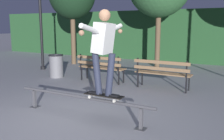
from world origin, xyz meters
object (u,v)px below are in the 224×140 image
Objects in this scene: grind_rail at (81,100)px; park_bench_leftmost at (101,66)px; park_bench_left_center at (162,71)px; skateboard at (104,95)px; skateboarder at (103,45)px; lamp_post_left at (40,8)px; trash_can at (56,66)px.

park_bench_leftmost reaches higher than grind_rail.
park_bench_left_center is at bearing 0.00° from park_bench_leftmost.
skateboard is (0.52, -0.00, 0.17)m from grind_rail.
skateboarder is at bearing -0.49° from skateboard.
lamp_post_left is at bearing 140.90° from grind_rail.
grind_rail is 1.99× the size of skateboarder.
park_bench_left_center is at bearing -9.31° from lamp_post_left.
park_bench_leftmost is at bearing 180.00° from park_bench_left_center.
park_bench_leftmost is 3.96m from lamp_post_left.
skateboard is 2.89m from park_bench_left_center.
skateboard is at bearing -36.17° from lamp_post_left.
trash_can is at bearing -31.70° from lamp_post_left.
lamp_post_left reaches higher than skateboarder.
skateboard is at bearing -94.41° from park_bench_left_center.
lamp_post_left reaches higher than trash_can.
lamp_post_left is at bearing 143.85° from skateboarder.
lamp_post_left is at bearing 165.23° from park_bench_leftmost.
skateboard is 0.20× the size of lamp_post_left.
park_bench_leftmost is (-1.81, 2.88, 0.02)m from skateboard.
park_bench_left_center is at bearing 75.62° from grind_rail.
lamp_post_left is (-4.62, 3.76, 2.13)m from grind_rail.
grind_rail is 0.79× the size of lamp_post_left.
skateboarder reaches higher than skateboard.
skateboard is at bearing -37.98° from trash_can.
trash_can is at bearing -178.63° from park_bench_left_center.
park_bench_left_center is at bearing 85.65° from skateboarder.
lamp_post_left is at bearing 143.83° from skateboard.
grind_rail is at bearing 180.00° from skateboard.
park_bench_leftmost is 2.03m from park_bench_left_center.
skateboard is at bearing -57.90° from park_bench_leftmost.
park_bench_leftmost is (-1.81, 2.88, -0.91)m from skateboarder.
skateboard is 0.49× the size of park_bench_leftmost.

